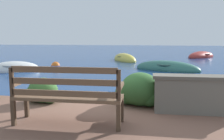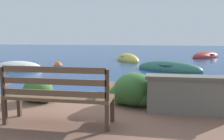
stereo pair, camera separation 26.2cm
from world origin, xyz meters
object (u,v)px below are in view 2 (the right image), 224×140
(rowboat_far, at_px, (128,60))
(rowboat_outer, at_px, (206,57))
(park_bench, at_px, (57,94))
(mooring_buoy, at_px, (58,66))
(rowboat_mid, at_px, (169,69))
(rowboat_nearest, at_px, (17,69))

(rowboat_far, height_order, rowboat_outer, rowboat_far)
(park_bench, height_order, mooring_buoy, park_bench)
(rowboat_mid, bearing_deg, park_bench, -78.59)
(park_bench, bearing_deg, rowboat_outer, 64.44)
(park_bench, xyz_separation_m, rowboat_far, (-0.35, 12.65, -0.64))
(rowboat_outer, bearing_deg, mooring_buoy, -9.98)
(rowboat_far, relative_size, mooring_buoy, 6.19)
(park_bench, relative_size, rowboat_nearest, 0.67)
(rowboat_outer, height_order, mooring_buoy, rowboat_outer)
(rowboat_nearest, xyz_separation_m, rowboat_mid, (6.97, 1.37, -0.00))
(rowboat_mid, xyz_separation_m, rowboat_far, (-2.44, 4.28, 0.00))
(rowboat_far, bearing_deg, rowboat_outer, -85.62)
(rowboat_mid, relative_size, rowboat_far, 1.10)
(rowboat_nearest, height_order, rowboat_outer, rowboat_outer)
(rowboat_far, height_order, mooring_buoy, rowboat_far)
(park_bench, xyz_separation_m, rowboat_mid, (2.08, 8.37, -0.64))
(park_bench, distance_m, rowboat_outer, 17.00)
(rowboat_nearest, relative_size, rowboat_far, 0.84)
(rowboat_far, bearing_deg, rowboat_mid, -178.68)
(rowboat_outer, bearing_deg, rowboat_far, -18.66)
(rowboat_mid, height_order, rowboat_far, rowboat_far)
(park_bench, xyz_separation_m, rowboat_nearest, (-4.89, 7.00, -0.64))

